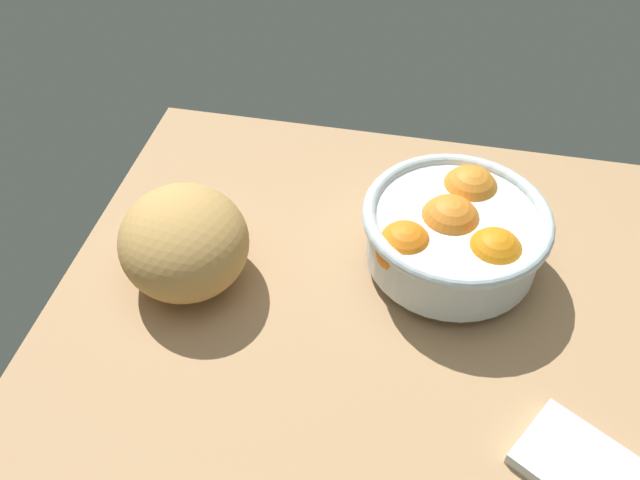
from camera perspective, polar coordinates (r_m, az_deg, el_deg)
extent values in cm
cube|color=tan|center=(79.71, 6.46, -5.26)|extent=(77.78, 59.76, 3.00)
cylinder|color=silver|center=(81.96, 10.74, -1.68)|extent=(8.65, 8.65, 1.53)
cylinder|color=silver|center=(79.11, 11.12, 0.28)|extent=(19.70, 19.70, 6.46)
torus|color=silver|center=(76.89, 11.46, 1.97)|extent=(21.30, 21.30, 1.60)
sphere|color=orange|center=(75.75, 14.32, -1.40)|extent=(6.61, 6.61, 6.61)
sphere|color=orange|center=(77.96, 10.74, 1.17)|extent=(7.25, 7.25, 7.25)
sphere|color=orange|center=(74.85, 7.25, -0.79)|extent=(6.37, 6.37, 6.37)
sphere|color=orange|center=(82.37, 12.35, 3.74)|extent=(7.10, 7.10, 7.10)
ellipsoid|color=tan|center=(77.53, -11.36, -0.14)|extent=(20.59, 21.01, 11.05)
cube|color=silver|center=(70.15, 21.02, -17.32)|extent=(13.59, 12.59, 1.51)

